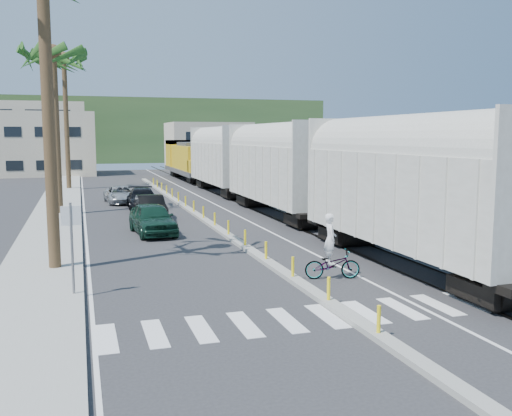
{
  "coord_description": "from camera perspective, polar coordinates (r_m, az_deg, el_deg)",
  "views": [
    {
      "loc": [
        -6.99,
        -16.21,
        5.04
      ],
      "look_at": [
        0.08,
        6.61,
        2.0
      ],
      "focal_mm": 40.0,
      "sensor_mm": 36.0,
      "label": 1
    }
  ],
  "objects": [
    {
      "name": "palm_trees",
      "position": [
        39.35,
        -19.35,
        15.28
      ],
      "size": [
        3.5,
        37.2,
        13.75
      ],
      "color": "brown",
      "rests_on": "ground"
    },
    {
      "name": "car_lead",
      "position": [
        29.75,
        -10.32,
        -1.05
      ],
      "size": [
        2.68,
        5.03,
        1.61
      ],
      "primitive_type": "imported",
      "rotation": [
        0.0,
        0.0,
        0.08
      ],
      "color": "#103223",
      "rests_on": "ground"
    },
    {
      "name": "rails",
      "position": [
        46.07,
        -2.03,
        1.0
      ],
      "size": [
        1.56,
        100.0,
        0.06
      ],
      "color": "black",
      "rests_on": "ground"
    },
    {
      "name": "cyclist",
      "position": [
        20.35,
        7.59,
        -5.01
      ],
      "size": [
        1.52,
        2.25,
        2.34
      ],
      "rotation": [
        0.0,
        0.0,
        1.35
      ],
      "color": "#9EA0A5",
      "rests_on": "ground"
    },
    {
      "name": "median",
      "position": [
        37.17,
        -6.22,
        -0.45
      ],
      "size": [
        0.45,
        60.0,
        0.85
      ],
      "color": "gray",
      "rests_on": "ground"
    },
    {
      "name": "car_second",
      "position": [
        35.02,
        -10.49,
        0.05
      ],
      "size": [
        1.65,
        4.45,
        1.45
      ],
      "primitive_type": "imported",
      "rotation": [
        0.0,
        0.0,
        0.01
      ],
      "color": "black",
      "rests_on": "ground"
    },
    {
      "name": "street_sign",
      "position": [
        18.46,
        -17.96,
        -2.67
      ],
      "size": [
        0.6,
        0.08,
        3.0
      ],
      "color": "slate",
      "rests_on": "ground"
    },
    {
      "name": "car_third",
      "position": [
        39.91,
        -11.27,
        0.9
      ],
      "size": [
        2.37,
        5.11,
        1.44
      ],
      "primitive_type": "imported",
      "rotation": [
        0.0,
        0.0,
        -0.03
      ],
      "color": "black",
      "rests_on": "ground"
    },
    {
      "name": "car_rear",
      "position": [
        43.97,
        -13.38,
        1.3
      ],
      "size": [
        2.74,
        4.87,
        1.27
      ],
      "primitive_type": "imported",
      "rotation": [
        0.0,
        0.0,
        0.07
      ],
      "color": "#ADAFB2",
      "rests_on": "ground"
    },
    {
      "name": "ground",
      "position": [
        18.35,
        5.94,
        -8.72
      ],
      "size": [
        140.0,
        140.0,
        0.0
      ],
      "primitive_type": "plane",
      "color": "#28282B",
      "rests_on": "ground"
    },
    {
      "name": "lane_markings",
      "position": [
        41.79,
        -10.44,
        0.21
      ],
      "size": [
        9.42,
        90.0,
        0.01
      ],
      "color": "silver",
      "rests_on": "ground"
    },
    {
      "name": "freight_train",
      "position": [
        41.43,
        -0.37,
        4.3
      ],
      "size": [
        3.0,
        60.94,
        5.85
      ],
      "color": "#ACAB9E",
      "rests_on": "ground"
    },
    {
      "name": "crosswalk",
      "position": [
        16.61,
        8.69,
        -10.47
      ],
      "size": [
        14.0,
        2.2,
        0.01
      ],
      "primitive_type": "cube",
      "color": "silver",
      "rests_on": "ground"
    },
    {
      "name": "sidewalk",
      "position": [
        41.53,
        -19.17,
        -0.02
      ],
      "size": [
        3.0,
        90.0,
        0.15
      ],
      "primitive_type": "cube",
      "color": "gray",
      "rests_on": "ground"
    },
    {
      "name": "hillside",
      "position": [
        116.42,
        -13.89,
        7.51
      ],
      "size": [
        80.0,
        20.0,
        12.0
      ],
      "primitive_type": "cube",
      "color": "#385628",
      "rests_on": "ground"
    },
    {
      "name": "buildings",
      "position": [
        87.87,
        -16.95,
        6.49
      ],
      "size": [
        38.0,
        27.0,
        10.0
      ],
      "color": "#B7A891",
      "rests_on": "ground"
    }
  ]
}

